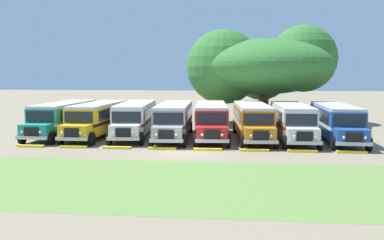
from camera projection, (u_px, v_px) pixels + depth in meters
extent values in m
plane|color=#84755B|center=(183.00, 153.00, 28.87)|extent=(220.00, 220.00, 0.00)
cube|color=olive|center=(162.00, 182.00, 21.00)|extent=(80.00, 10.20, 0.01)
cube|color=teal|center=(65.00, 117.00, 37.33)|extent=(2.63, 9.23, 2.10)
cube|color=white|center=(65.00, 119.00, 37.34)|extent=(2.66, 9.25, 0.24)
cube|color=black|center=(80.00, 111.00, 37.42)|extent=(0.15, 8.00, 0.80)
cube|color=black|center=(53.00, 111.00, 37.72)|extent=(0.15, 8.00, 0.80)
cube|color=beige|center=(65.00, 104.00, 37.20)|extent=(2.55, 9.13, 0.22)
cube|color=teal|center=(36.00, 131.00, 32.15)|extent=(2.22, 1.43, 1.05)
cube|color=black|center=(31.00, 132.00, 31.42)|extent=(1.10, 0.12, 0.70)
cube|color=#B7B7BC|center=(31.00, 138.00, 31.42)|extent=(2.40, 0.23, 0.24)
cube|color=black|center=(40.00, 117.00, 32.70)|extent=(2.20, 0.09, 0.84)
cube|color=white|center=(85.00, 113.00, 41.90)|extent=(0.90, 0.07, 1.30)
sphere|color=#EAE5C6|center=(40.00, 132.00, 31.28)|extent=(0.20, 0.20, 0.20)
sphere|color=#EAE5C6|center=(22.00, 132.00, 31.45)|extent=(0.20, 0.20, 0.20)
cylinder|color=black|center=(52.00, 138.00, 32.16)|extent=(0.29, 1.00, 1.00)
cylinder|color=black|center=(22.00, 137.00, 32.45)|extent=(0.29, 1.00, 1.00)
cylinder|color=black|center=(91.00, 125.00, 40.26)|extent=(0.29, 1.00, 1.00)
cylinder|color=black|center=(66.00, 125.00, 40.54)|extent=(0.29, 1.00, 1.00)
cube|color=yellow|center=(99.00, 118.00, 36.82)|extent=(2.61, 9.23, 2.10)
cube|color=black|center=(99.00, 120.00, 36.84)|extent=(2.64, 9.25, 0.24)
cube|color=black|center=(114.00, 112.00, 36.92)|extent=(0.14, 8.00, 0.80)
cube|color=black|center=(86.00, 111.00, 37.22)|extent=(0.14, 8.00, 0.80)
cube|color=beige|center=(99.00, 104.00, 36.70)|extent=(2.53, 9.13, 0.22)
cube|color=yellow|center=(75.00, 132.00, 31.65)|extent=(2.22, 1.43, 1.05)
cube|color=black|center=(72.00, 133.00, 30.91)|extent=(1.10, 0.11, 0.70)
cube|color=#B7B7BC|center=(71.00, 139.00, 30.92)|extent=(2.40, 0.23, 0.24)
cube|color=black|center=(79.00, 117.00, 32.20)|extent=(2.20, 0.09, 0.84)
cube|color=black|center=(115.00, 114.00, 41.40)|extent=(0.90, 0.07, 1.30)
sphere|color=#EAE5C6|center=(81.00, 133.00, 30.78)|extent=(0.20, 0.20, 0.20)
sphere|color=#EAE5C6|center=(62.00, 133.00, 30.95)|extent=(0.20, 0.20, 0.20)
cylinder|color=black|center=(92.00, 139.00, 31.66)|extent=(0.29, 1.00, 1.00)
cylinder|color=black|center=(61.00, 138.00, 31.94)|extent=(0.29, 1.00, 1.00)
cylinder|color=black|center=(123.00, 126.00, 39.76)|extent=(0.29, 1.00, 1.00)
cylinder|color=black|center=(98.00, 125.00, 40.04)|extent=(0.29, 1.00, 1.00)
cube|color=silver|center=(136.00, 118.00, 36.91)|extent=(3.27, 9.38, 2.10)
cube|color=maroon|center=(136.00, 120.00, 36.93)|extent=(3.30, 9.40, 0.24)
cube|color=black|center=(151.00, 112.00, 37.13)|extent=(0.72, 7.97, 0.80)
cube|color=black|center=(122.00, 111.00, 37.18)|extent=(0.72, 7.97, 0.80)
cube|color=silver|center=(136.00, 104.00, 36.78)|extent=(3.18, 9.27, 0.22)
cube|color=silver|center=(125.00, 132.00, 31.70)|extent=(2.31, 1.58, 1.05)
cube|color=black|center=(123.00, 133.00, 30.96)|extent=(1.10, 0.19, 0.70)
cube|color=#B7B7BC|center=(123.00, 139.00, 30.96)|extent=(2.41, 0.40, 0.24)
cube|color=black|center=(126.00, 117.00, 32.25)|extent=(2.20, 0.25, 0.84)
cube|color=maroon|center=(143.00, 114.00, 41.51)|extent=(0.90, 0.14, 1.30)
sphere|color=#EAE5C6|center=(133.00, 133.00, 30.89)|extent=(0.20, 0.20, 0.20)
sphere|color=#EAE5C6|center=(113.00, 133.00, 30.92)|extent=(0.20, 0.20, 0.20)
cylinder|color=black|center=(141.00, 139.00, 31.83)|extent=(0.36, 1.02, 1.00)
cylinder|color=black|center=(109.00, 139.00, 31.88)|extent=(0.36, 1.02, 1.00)
cylinder|color=black|center=(154.00, 126.00, 39.98)|extent=(0.36, 1.02, 1.00)
cylinder|color=black|center=(128.00, 125.00, 40.03)|extent=(0.36, 1.02, 1.00)
cube|color=#9E9993|center=(174.00, 119.00, 35.96)|extent=(2.98, 9.32, 2.10)
cube|color=#282828|center=(174.00, 121.00, 35.98)|extent=(3.01, 9.34, 0.24)
cube|color=black|center=(190.00, 113.00, 36.13)|extent=(0.46, 7.99, 0.80)
cube|color=black|center=(160.00, 112.00, 36.27)|extent=(0.46, 7.99, 0.80)
cube|color=silver|center=(174.00, 105.00, 35.83)|extent=(2.89, 9.21, 0.22)
cube|color=#9E9993|center=(167.00, 134.00, 30.75)|extent=(2.27, 1.51, 1.05)
cube|color=black|center=(166.00, 135.00, 30.02)|extent=(1.10, 0.16, 0.70)
cube|color=#B7B7BC|center=(166.00, 141.00, 30.02)|extent=(2.41, 0.33, 0.24)
cube|color=black|center=(168.00, 119.00, 31.31)|extent=(2.20, 0.18, 0.84)
cube|color=#282828|center=(179.00, 115.00, 40.56)|extent=(0.90, 0.11, 1.30)
sphere|color=#EAE5C6|center=(176.00, 135.00, 29.93)|extent=(0.20, 0.20, 0.20)
sphere|color=#EAE5C6|center=(156.00, 135.00, 30.00)|extent=(0.20, 0.20, 0.20)
cylinder|color=black|center=(184.00, 141.00, 30.84)|extent=(0.33, 1.01, 1.00)
cylinder|color=black|center=(151.00, 140.00, 30.97)|extent=(0.33, 1.01, 1.00)
cylinder|color=black|center=(191.00, 127.00, 38.98)|extent=(0.33, 1.01, 1.00)
cylinder|color=black|center=(164.00, 127.00, 39.11)|extent=(0.33, 1.01, 1.00)
cube|color=red|center=(211.00, 119.00, 35.91)|extent=(3.17, 9.36, 2.10)
cube|color=white|center=(211.00, 121.00, 35.93)|extent=(3.21, 9.38, 0.24)
cube|color=black|center=(226.00, 113.00, 36.11)|extent=(0.63, 7.98, 0.80)
cube|color=black|center=(196.00, 113.00, 36.20)|extent=(0.63, 7.98, 0.80)
cube|color=beige|center=(211.00, 105.00, 35.79)|extent=(3.09, 9.25, 0.22)
cube|color=red|center=(212.00, 134.00, 30.70)|extent=(2.30, 1.56, 1.05)
cube|color=black|center=(212.00, 135.00, 29.96)|extent=(1.10, 0.18, 0.70)
cube|color=#B7B7BC|center=(212.00, 141.00, 29.97)|extent=(2.41, 0.38, 0.24)
cube|color=black|center=(212.00, 119.00, 31.25)|extent=(2.20, 0.22, 0.84)
cube|color=white|center=(210.00, 115.00, 40.51)|extent=(0.90, 0.13, 1.30)
sphere|color=#EAE5C6|center=(222.00, 135.00, 29.89)|extent=(0.20, 0.20, 0.20)
sphere|color=#EAE5C6|center=(202.00, 135.00, 29.93)|extent=(0.20, 0.20, 0.20)
cylinder|color=black|center=(228.00, 141.00, 30.82)|extent=(0.35, 1.02, 1.00)
cylinder|color=black|center=(195.00, 141.00, 30.89)|extent=(0.35, 1.02, 1.00)
cylinder|color=black|center=(224.00, 127.00, 38.96)|extent=(0.35, 1.02, 1.00)
cylinder|color=black|center=(197.00, 127.00, 39.04)|extent=(0.35, 1.02, 1.00)
cube|color=orange|center=(252.00, 119.00, 35.44)|extent=(3.17, 9.36, 2.10)
cube|color=white|center=(252.00, 121.00, 35.46)|extent=(3.20, 9.38, 0.24)
cube|color=black|center=(267.00, 113.00, 35.64)|extent=(0.63, 7.98, 0.80)
cube|color=black|center=(236.00, 113.00, 35.73)|extent=(0.63, 7.98, 0.80)
cube|color=beige|center=(252.00, 105.00, 35.32)|extent=(3.09, 9.25, 0.22)
cube|color=orange|center=(260.00, 135.00, 30.23)|extent=(2.30, 1.56, 1.05)
cube|color=black|center=(261.00, 136.00, 29.49)|extent=(1.10, 0.18, 0.70)
cube|color=#B7B7BC|center=(261.00, 142.00, 29.50)|extent=(2.41, 0.38, 0.24)
cube|color=black|center=(259.00, 119.00, 30.79)|extent=(2.20, 0.22, 0.84)
cube|color=white|center=(247.00, 115.00, 40.04)|extent=(0.90, 0.13, 1.30)
sphere|color=#EAE5C6|center=(271.00, 136.00, 29.42)|extent=(0.20, 0.20, 0.20)
sphere|color=#EAE5C6|center=(251.00, 136.00, 29.46)|extent=(0.20, 0.20, 0.20)
cylinder|color=black|center=(276.00, 142.00, 30.35)|extent=(0.35, 1.02, 1.00)
cylinder|color=black|center=(243.00, 142.00, 30.42)|extent=(0.35, 1.02, 1.00)
cylinder|color=black|center=(261.00, 127.00, 38.49)|extent=(0.35, 1.02, 1.00)
cylinder|color=black|center=(235.00, 127.00, 38.57)|extent=(0.35, 1.02, 1.00)
cube|color=silver|center=(291.00, 120.00, 35.03)|extent=(2.76, 9.27, 2.10)
cube|color=red|center=(291.00, 122.00, 35.05)|extent=(2.79, 9.29, 0.24)
cube|color=black|center=(307.00, 114.00, 35.18)|extent=(0.27, 8.00, 0.80)
cube|color=black|center=(275.00, 113.00, 35.37)|extent=(0.27, 8.00, 0.80)
cube|color=beige|center=(292.00, 106.00, 34.91)|extent=(2.68, 9.17, 0.22)
cube|color=silver|center=(303.00, 135.00, 29.83)|extent=(2.24, 1.46, 1.05)
cube|color=black|center=(305.00, 137.00, 29.10)|extent=(1.10, 0.13, 0.70)
cube|color=#B7B7BC|center=(305.00, 143.00, 29.10)|extent=(2.40, 0.27, 0.24)
cube|color=black|center=(301.00, 120.00, 30.39)|extent=(2.20, 0.12, 0.84)
cube|color=red|center=(284.00, 116.00, 39.62)|extent=(0.90, 0.09, 1.30)
sphere|color=#EAE5C6|center=(315.00, 137.00, 28.99)|extent=(0.20, 0.20, 0.20)
sphere|color=#EAE5C6|center=(294.00, 137.00, 29.10)|extent=(0.20, 0.20, 0.20)
cylinder|color=black|center=(320.00, 143.00, 29.90)|extent=(0.31, 1.01, 1.00)
cylinder|color=black|center=(285.00, 142.00, 30.08)|extent=(0.31, 1.01, 1.00)
cylinder|color=black|center=(300.00, 128.00, 38.02)|extent=(0.31, 1.01, 1.00)
cylinder|color=black|center=(272.00, 128.00, 38.21)|extent=(0.31, 1.01, 1.00)
cube|color=#23519E|center=(335.00, 121.00, 34.58)|extent=(2.55, 9.21, 2.10)
cube|color=silver|center=(335.00, 123.00, 34.60)|extent=(2.58, 9.23, 0.24)
cube|color=black|center=(351.00, 114.00, 34.68)|extent=(0.09, 8.00, 0.80)
cube|color=black|center=(318.00, 114.00, 34.97)|extent=(0.09, 8.00, 0.80)
cube|color=#B2B2B7|center=(335.00, 106.00, 34.46)|extent=(2.47, 9.11, 0.22)
cube|color=#23519E|center=(352.00, 136.00, 29.40)|extent=(2.21, 1.41, 1.05)
cube|color=black|center=(354.00, 138.00, 28.67)|extent=(1.10, 0.11, 0.70)
cube|color=#B7B7BC|center=(354.00, 144.00, 28.68)|extent=(2.40, 0.21, 0.24)
cube|color=black|center=(350.00, 121.00, 29.96)|extent=(2.20, 0.07, 0.84)
cube|color=silver|center=(324.00, 116.00, 39.16)|extent=(0.90, 0.07, 1.30)
sphere|color=#EAE5C6|center=(365.00, 138.00, 28.54)|extent=(0.20, 0.20, 0.20)
sphere|color=#EAE5C6|center=(344.00, 138.00, 28.70)|extent=(0.20, 0.20, 0.20)
cylinder|color=black|center=(369.00, 144.00, 29.42)|extent=(0.29, 1.00, 1.00)
cylinder|color=black|center=(333.00, 143.00, 29.69)|extent=(0.29, 1.00, 1.00)
cylinder|color=black|center=(341.00, 129.00, 37.53)|extent=(0.29, 1.00, 1.00)
cylinder|color=black|center=(313.00, 128.00, 37.79)|extent=(0.29, 1.00, 1.00)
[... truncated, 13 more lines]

